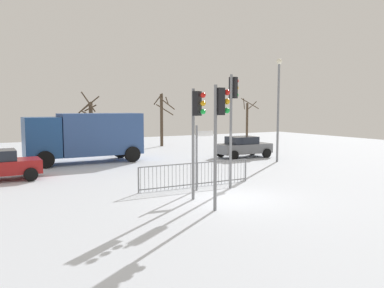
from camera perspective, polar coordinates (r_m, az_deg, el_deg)
ground_plane at (r=14.83m, az=5.48°, el=-8.08°), size 60.00×60.00×0.00m
traffic_light_mid_right at (r=14.12m, az=0.70°, el=3.80°), size 0.42×0.51×4.17m
traffic_light_foreground_right at (r=12.71m, az=4.14°, el=3.77°), size 0.56×0.35×4.22m
traffic_light_rear_right at (r=16.37m, az=6.12°, el=5.73°), size 0.54×0.39×4.86m
direction_sign_post at (r=15.90m, az=0.92°, el=-1.48°), size 0.79×0.16×2.74m
pedestrian_guard_railing at (r=16.77m, az=0.62°, el=-4.54°), size 5.41×0.16×1.07m
car_grey_mid at (r=26.75m, az=7.65°, el=-0.38°), size 3.87×2.06×1.47m
delivery_truck at (r=24.89m, az=-15.60°, el=1.28°), size 7.06×2.73×3.10m
street_lamp at (r=24.93m, az=12.80°, el=6.59°), size 0.36×0.36×6.53m
bare_tree_left at (r=36.35m, az=8.27°, el=3.37°), size 1.90×1.90×4.34m
bare_tree_centre at (r=31.77m, az=-14.93°, el=3.11°), size 1.88×1.83×4.73m
bare_tree_right at (r=34.36m, az=-4.51°, el=3.92°), size 1.85×1.64×4.79m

